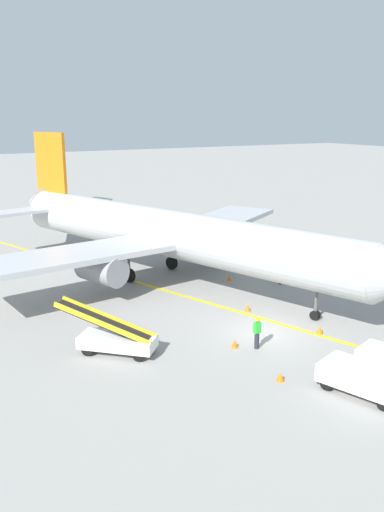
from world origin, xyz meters
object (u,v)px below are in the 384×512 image
object	(u,v)px
ground_crew_wing_walker	(257,332)
safety_cone_wingtip_left	(235,343)
airliner	(165,233)
safety_cone_tail_area	(320,330)
pushback_tug	(369,373)
safety_cone_wingtip_right	(248,308)
safety_cone_nose_right	(229,277)
ground_crew_marshaller	(280,272)
safety_cone_nose_left	(281,377)
baggage_tug_near_wing	(324,262)
belt_loader_forward_hold	(115,338)

from	to	relation	value
ground_crew_wing_walker	safety_cone_wingtip_left	xyz separation A→B (m)	(-0.91, 0.65, -0.69)
airliner	safety_cone_tail_area	world-z (taller)	airliner
pushback_tug	safety_cone_wingtip_right	size ratio (longest dim) A/B	9.13
pushback_tug	airliner	bearing A→B (deg)	89.47
safety_cone_nose_right	safety_cone_wingtip_right	bearing A→B (deg)	-113.98
ground_crew_marshaller	safety_cone_nose_left	distance (m)	14.32
airliner	safety_cone_nose_right	distance (m)	5.62
ground_crew_marshaller	safety_cone_nose_right	distance (m)	3.66
ground_crew_marshaller	safety_cone_wingtip_right	distance (m)	6.09
safety_cone_nose_right	safety_cone_wingtip_left	bearing A→B (deg)	-122.77
airliner	pushback_tug	xyz separation A→B (m)	(-0.17, -18.95, -2.42)
safety_cone_nose_left	baggage_tug_near_wing	bearing A→B (deg)	40.33
pushback_tug	belt_loader_forward_hold	bearing A→B (deg)	129.82
ground_crew_wing_walker	safety_cone_nose_left	size ratio (longest dim) A/B	3.86
pushback_tug	safety_cone_wingtip_left	xyz separation A→B (m)	(-2.21, 6.72, -0.77)
ground_crew_marshaller	ground_crew_wing_walker	world-z (taller)	same
airliner	belt_loader_forward_hold	distance (m)	12.78
airliner	ground_crew_wing_walker	world-z (taller)	airliner
ground_crew_marshaller	safety_cone_wingtip_right	size ratio (longest dim) A/B	3.86
airliner	ground_crew_marshaller	world-z (taller)	airliner
safety_cone_wingtip_left	safety_cone_tail_area	distance (m)	5.09
baggage_tug_near_wing	ground_crew_wing_walker	world-z (taller)	baggage_tug_near_wing
safety_cone_wingtip_right	pushback_tug	bearing A→B (deg)	-97.74
ground_crew_marshaller	ground_crew_wing_walker	size ratio (longest dim) A/B	1.00
pushback_tug	safety_cone_nose_right	bearing A→B (deg)	76.31
airliner	pushback_tug	world-z (taller)	airliner
pushback_tug	ground_crew_marshaller	size ratio (longest dim) A/B	2.36
pushback_tug	baggage_tug_near_wing	size ratio (longest dim) A/B	1.55
safety_cone_nose_right	safety_cone_wingtip_right	distance (m)	6.23
baggage_tug_near_wing	ground_crew_marshaller	xyz separation A→B (m)	(-4.36, -0.30, -0.02)
ground_crew_wing_walker	safety_cone_tail_area	xyz separation A→B (m)	(4.11, -0.20, -0.69)
pushback_tug	baggage_tug_near_wing	distance (m)	17.88
ground_crew_marshaller	airliner	bearing A→B (deg)	141.42
ground_crew_wing_walker	ground_crew_marshaller	bearing A→B (deg)	44.61
airliner	belt_loader_forward_hold	bearing A→B (deg)	-128.94
pushback_tug	safety_cone_nose_right	size ratio (longest dim) A/B	9.13
belt_loader_forward_hold	safety_cone_nose_right	world-z (taller)	belt_loader_forward_hold
safety_cone_wingtip_right	safety_cone_tail_area	size ratio (longest dim) A/B	1.00
ground_crew_marshaller	safety_cone_tail_area	distance (m)	8.85
ground_crew_wing_walker	safety_cone_wingtip_right	bearing A→B (deg)	58.94
baggage_tug_near_wing	safety_cone_nose_left	bearing A→B (deg)	-139.67
safety_cone_nose_right	ground_crew_marshaller	bearing A→B (deg)	-43.63
airliner	baggage_tug_near_wing	bearing A→B (deg)	-24.07
safety_cone_nose_right	safety_cone_wingtip_left	distance (m)	11.42
belt_loader_forward_hold	ground_crew_marshaller	size ratio (longest dim) A/B	2.63
ground_crew_wing_walker	safety_cone_nose_left	world-z (taller)	ground_crew_wing_walker
pushback_tug	ground_crew_marshaller	bearing A→B (deg)	64.58
pushback_tug	belt_loader_forward_hold	xyz separation A→B (m)	(-7.69, 9.22, -0.22)
belt_loader_forward_hold	ground_crew_marshaller	distance (m)	14.99
ground_crew_wing_walker	safety_cone_wingtip_right	size ratio (longest dim) A/B	3.86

